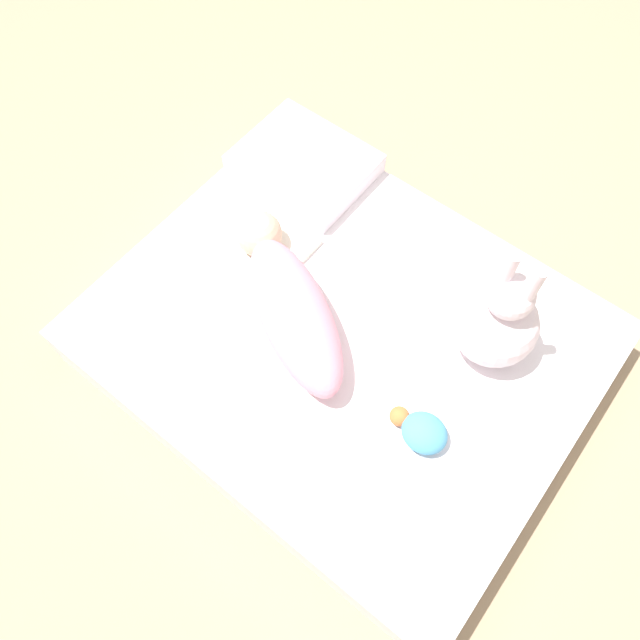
# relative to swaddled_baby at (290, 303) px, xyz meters

# --- Properties ---
(ground_plane) EXTENTS (12.00, 12.00, 0.00)m
(ground_plane) POSITION_rel_swaddled_baby_xyz_m (-0.14, -0.06, -0.26)
(ground_plane) COLOR #9E8466
(bed_mattress) EXTENTS (1.30, 1.05, 0.19)m
(bed_mattress) POSITION_rel_swaddled_baby_xyz_m (-0.14, -0.06, -0.17)
(bed_mattress) COLOR white
(bed_mattress) RESTS_ON ground_plane
(burp_cloth) EXTENTS (0.20, 0.21, 0.02)m
(burp_cloth) POSITION_rel_swaddled_baby_xyz_m (0.18, -0.14, -0.07)
(burp_cloth) COLOR white
(burp_cloth) RESTS_ON bed_mattress
(swaddled_baby) EXTENTS (0.57, 0.41, 0.16)m
(swaddled_baby) POSITION_rel_swaddled_baby_xyz_m (0.00, 0.00, 0.00)
(swaddled_baby) COLOR pink
(swaddled_baby) RESTS_ON bed_mattress
(pillow) EXTENTS (0.39, 0.32, 0.07)m
(pillow) POSITION_rel_swaddled_baby_xyz_m (0.30, -0.43, -0.04)
(pillow) COLOR white
(pillow) RESTS_ON bed_mattress
(bunny_plush) EXTENTS (0.22, 0.22, 0.40)m
(bunny_plush) POSITION_rel_swaddled_baby_xyz_m (-0.47, -0.26, 0.05)
(bunny_plush) COLOR silver
(bunny_plush) RESTS_ON bed_mattress
(turtle_plush) EXTENTS (0.16, 0.10, 0.07)m
(turtle_plush) POSITION_rel_swaddled_baby_xyz_m (-0.47, 0.06, -0.04)
(turtle_plush) COLOR #4C99C6
(turtle_plush) RESTS_ON bed_mattress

